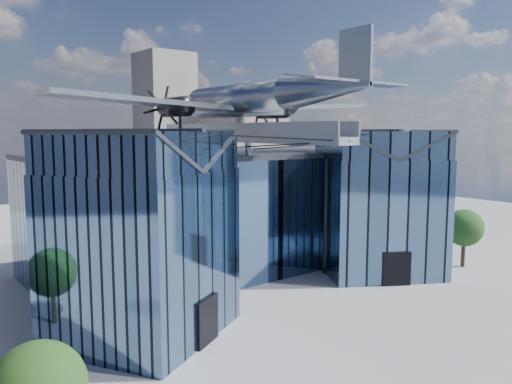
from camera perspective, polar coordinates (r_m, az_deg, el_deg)
ground_plane at (r=37.08m, az=1.94°, el=-11.42°), size 120.00×120.00×0.00m
museum at (r=40.29m, az=-3.34°, el=-1.82°), size 32.88×24.50×17.60m
bg_towers at (r=81.13m, az=-20.76°, el=5.35°), size 77.00×24.50×26.00m
tree_plaza_e at (r=46.60m, az=22.72°, el=-3.81°), size 3.76×3.76×5.04m
tree_side_e at (r=66.22m, az=16.61°, el=-0.67°), size 3.62×3.62×4.73m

